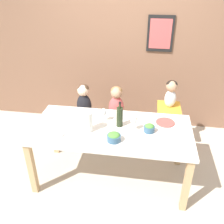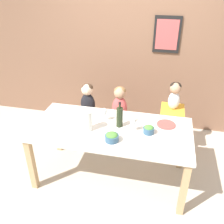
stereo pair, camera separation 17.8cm
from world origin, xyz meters
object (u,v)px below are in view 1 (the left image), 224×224
(wine_glass_far, at_px, (104,112))
(dinner_plate_front_left, at_px, (54,134))
(chair_far_center, at_px, (116,123))
(wine_bottle, at_px, (120,116))
(person_child_left, at_px, (84,99))
(paper_towel_roll, at_px, (87,122))
(dinner_plate_back_left, at_px, (78,113))
(dinner_plate_back_right, at_px, (165,122))
(person_baby_right, at_px, (171,91))
(chair_far_left, at_px, (85,120))
(chair_right_highchair, at_px, (168,116))
(salad_bowl_small, at_px, (149,128))
(salad_bowl_large, at_px, (114,137))
(wine_glass_near, at_px, (134,121))
(person_child_center, at_px, (116,102))

(wine_glass_far, bearing_deg, dinner_plate_front_left, -143.71)
(chair_far_center, height_order, wine_bottle, wine_bottle)
(person_child_left, bearing_deg, wine_bottle, -47.45)
(paper_towel_roll, xyz_separation_m, dinner_plate_back_left, (-0.22, 0.37, -0.11))
(paper_towel_roll, relative_size, dinner_plate_back_right, 1.08)
(chair_far_center, relative_size, person_baby_right, 1.15)
(person_child_left, bearing_deg, chair_far_left, -90.00)
(dinner_plate_back_left, distance_m, dinner_plate_back_right, 1.10)
(chair_far_center, bearing_deg, dinner_plate_back_left, -134.75)
(chair_right_highchair, bearing_deg, dinner_plate_back_left, -159.49)
(chair_far_center, bearing_deg, paper_towel_roll, -105.04)
(dinner_plate_front_left, distance_m, dinner_plate_back_right, 1.31)
(chair_far_left, height_order, dinner_plate_back_left, dinner_plate_back_left)
(salad_bowl_small, bearing_deg, person_child_left, 142.49)
(wine_glass_far, bearing_deg, person_baby_right, 35.17)
(wine_bottle, relative_size, salad_bowl_large, 2.09)
(person_baby_right, distance_m, wine_glass_near, 0.85)
(chair_far_left, xyz_separation_m, wine_glass_far, (0.40, -0.57, 0.49))
(chair_right_highchair, height_order, wine_glass_far, wine_glass_far)
(paper_towel_roll, bearing_deg, dinner_plate_back_left, 120.12)
(wine_glass_far, bearing_deg, chair_far_center, 82.31)
(person_child_center, xyz_separation_m, dinner_plate_back_right, (0.66, -0.51, 0.03))
(chair_far_left, relative_size, salad_bowl_small, 3.57)
(chair_right_highchair, bearing_deg, salad_bowl_large, -123.62)
(wine_bottle, bearing_deg, dinner_plate_back_right, 15.07)
(chair_far_center, height_order, paper_towel_roll, paper_towel_roll)
(wine_glass_near, bearing_deg, salad_bowl_small, -3.18)
(person_child_center, bearing_deg, wine_bottle, -79.07)
(person_child_center, distance_m, wine_bottle, 0.68)
(dinner_plate_back_right, bearing_deg, wine_glass_near, -150.74)
(salad_bowl_small, bearing_deg, chair_far_center, 123.13)
(dinner_plate_front_left, xyz_separation_m, dinner_plate_back_left, (0.14, 0.50, 0.00))
(chair_right_highchair, relative_size, person_child_left, 1.38)
(wine_glass_far, bearing_deg, chair_far_left, 124.76)
(wine_bottle, bearing_deg, wine_glass_far, 158.35)
(chair_far_center, xyz_separation_m, person_child_center, (0.00, 0.00, 0.35))
(chair_far_center, distance_m, person_child_left, 0.59)
(wine_glass_near, bearing_deg, chair_right_highchair, 58.12)
(wine_bottle, xyz_separation_m, dinner_plate_back_right, (0.54, 0.14, -0.12))
(wine_glass_near, height_order, salad_bowl_small, wine_glass_near)
(chair_far_center, distance_m, wine_bottle, 0.83)
(person_baby_right, distance_m, dinner_plate_back_right, 0.55)
(chair_far_left, relative_size, person_baby_right, 1.15)
(chair_far_left, bearing_deg, paper_towel_roll, -72.47)
(salad_bowl_large, bearing_deg, person_child_center, 96.15)
(person_child_center, bearing_deg, salad_bowl_large, -83.85)
(chair_far_center, height_order, chair_right_highchair, chair_right_highchair)
(chair_right_highchair, xyz_separation_m, paper_towel_roll, (-0.96, -0.81, 0.32))
(dinner_plate_back_left, bearing_deg, wine_glass_far, -20.53)
(salad_bowl_small, height_order, dinner_plate_back_right, salad_bowl_small)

